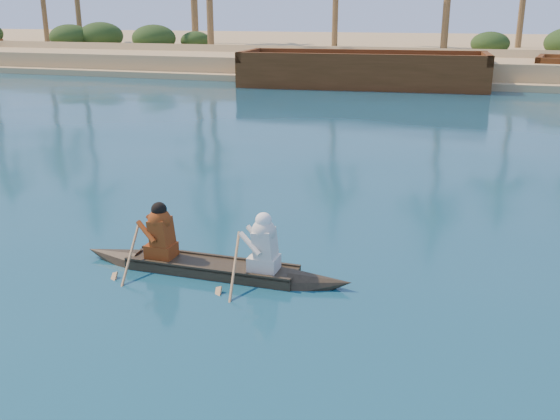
% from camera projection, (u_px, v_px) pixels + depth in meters
% --- Properties ---
extents(sandy_embankment, '(150.00, 51.00, 1.50)m').
position_uv_depth(sandy_embankment, '(360.00, 50.00, 58.00)').
color(sandy_embankment, tan).
rests_on(sandy_embankment, ground).
extents(shrub_cluster, '(100.00, 6.00, 2.40)m').
position_uv_depth(shrub_cluster, '(317.00, 52.00, 43.89)').
color(shrub_cluster, '#213914').
rests_on(shrub_cluster, ground).
extents(canoe, '(4.47, 0.64, 1.23)m').
position_uv_depth(canoe, '(211.00, 259.00, 9.69)').
color(canoe, '#342A1C').
rests_on(canoe, ground).
extents(barge_mid, '(13.48, 5.62, 2.19)m').
position_uv_depth(barge_mid, '(363.00, 72.00, 33.88)').
color(barge_mid, '#602F14').
rests_on(barge_mid, ground).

